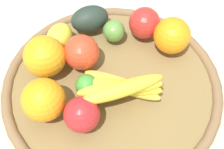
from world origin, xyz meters
TOP-DOWN VIEW (x-y plane):
  - ground_plane at (0.00, 0.00)m, footprint 2.40×2.40m
  - basket at (0.00, 0.00)m, footprint 0.45×0.45m
  - apple_2 at (-0.10, 0.05)m, footprint 0.07×0.07m
  - lime_1 at (0.11, 0.00)m, footprint 0.07×0.07m
  - lime_0 at (-0.03, 0.05)m, footprint 0.06×0.06m
  - orange_2 at (0.09, -0.12)m, footprint 0.10×0.10m
  - banana_bunch at (-0.04, -0.02)m, footprint 0.12×0.16m
  - orange_0 at (-0.07, 0.12)m, footprint 0.11×0.11m
  - lemon_0 at (0.09, 0.12)m, footprint 0.08×0.07m
  - avocado at (0.14, 0.05)m, footprint 0.09×0.10m
  - apple_1 at (0.13, -0.07)m, footprint 0.08×0.08m
  - apple_0 at (0.04, 0.06)m, footprint 0.10×0.10m
  - orange_1 at (0.02, 0.13)m, footprint 0.10×0.10m

SIDE VIEW (x-z plane):
  - ground_plane at x=0.00m, z-range 0.00..0.00m
  - basket at x=0.00m, z-range 0.00..0.03m
  - lime_0 at x=-0.03m, z-range 0.03..0.07m
  - lime_1 at x=0.11m, z-range 0.03..0.08m
  - lemon_0 at x=0.09m, z-range 0.03..0.08m
  - avocado at x=0.14m, z-range 0.03..0.09m
  - apple_2 at x=-0.10m, z-range 0.03..0.09m
  - banana_bunch at x=-0.04m, z-range 0.03..0.10m
  - apple_1 at x=0.13m, z-range 0.03..0.10m
  - apple_0 at x=0.04m, z-range 0.03..0.10m
  - orange_2 at x=0.09m, z-range 0.03..0.11m
  - orange_0 at x=-0.07m, z-range 0.03..0.11m
  - orange_1 at x=0.02m, z-range 0.03..0.11m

